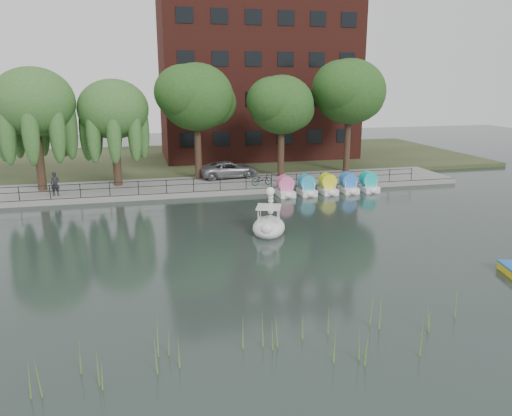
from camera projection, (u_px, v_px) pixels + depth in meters
name	position (u px, v px, depth m)	size (l,w,h in m)	color
ground_plane	(265.00, 253.00, 25.20)	(120.00, 120.00, 0.00)	#35423F
promenade	(215.00, 185.00, 40.19)	(40.00, 6.00, 0.40)	gray
kerb	(221.00, 193.00, 37.42)	(40.00, 0.25, 0.40)	gray
land_strip	(194.00, 159.00, 53.36)	(60.00, 22.00, 0.36)	#47512D
railing	(220.00, 180.00, 37.37)	(32.00, 0.05, 1.00)	black
apartment_building	(257.00, 71.00, 52.64)	(20.00, 10.07, 18.00)	#4C1E16
willow_left	(33.00, 102.00, 35.98)	(5.88, 5.88, 9.01)	#473323
willow_mid	(113.00, 110.00, 37.88)	(5.32, 5.32, 8.15)	#473323
broadleaf_center	(196.00, 98.00, 40.12)	(6.00, 6.00, 9.25)	#473323
broadleaf_right	(281.00, 105.00, 41.43)	(5.40, 5.40, 8.32)	#473323
broadleaf_far	(350.00, 92.00, 43.62)	(6.30, 6.30, 9.71)	#473323
minivan	(229.00, 168.00, 42.11)	(5.72, 2.63, 1.59)	gray
bicycle	(262.00, 179.00, 39.18)	(1.72, 0.60, 1.00)	gray
pedestrian	(55.00, 182.00, 35.46)	(0.71, 0.48, 1.98)	black
swan_boat	(269.00, 224.00, 28.37)	(2.71, 3.36, 2.47)	white
pedal_boat_row	(328.00, 186.00, 38.13)	(7.95, 1.70, 1.40)	white
reed_bank	(396.00, 324.00, 16.58)	(24.00, 2.40, 1.20)	#669938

